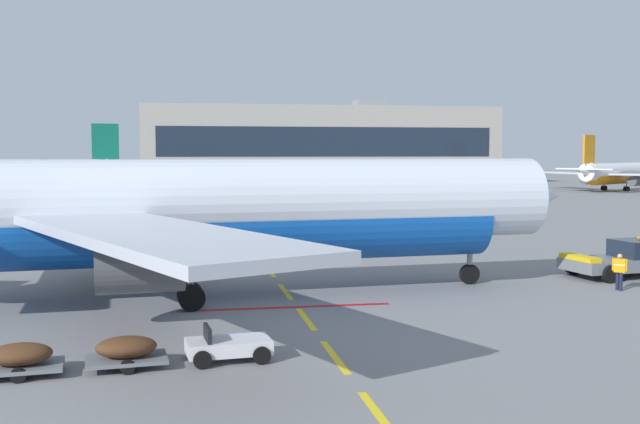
# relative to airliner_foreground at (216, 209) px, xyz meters

# --- Properties ---
(ground) EXTENTS (400.00, 400.00, 0.00)m
(ground) POSITION_rel_airliner_foreground_xyz_m (25.20, 14.99, -3.95)
(ground) COLOR slate
(apron_paint_markings) EXTENTS (8.00, 94.05, 0.01)m
(apron_paint_markings) POSITION_rel_airliner_foreground_xyz_m (3.20, 11.00, -3.95)
(apron_paint_markings) COLOR yellow
(apron_paint_markings) RESTS_ON ground
(airliner_foreground) EXTENTS (34.82, 34.52, 12.20)m
(airliner_foreground) POSITION_rel_airliner_foreground_xyz_m (0.00, 0.00, 0.00)
(airliner_foreground) COLOR silver
(airliner_foreground) RESTS_ON ground
(pushback_tug) EXTENTS (6.36, 3.90, 2.08)m
(pushback_tug) POSITION_rel_airliner_foreground_xyz_m (21.35, 1.76, -3.05)
(pushback_tug) COLOR slate
(pushback_tug) RESTS_ON ground
(airliner_far_center) EXTENTS (30.29, 30.01, 10.61)m
(airliner_far_center) POSITION_rel_airliner_foreground_xyz_m (-0.53, 81.78, -0.51)
(airliner_far_center) COLOR silver
(airliner_far_center) RESTS_ON ground
(airliner_far_right) EXTENTS (24.45, 22.92, 9.19)m
(airliner_far_right) POSITION_rel_airliner_foreground_xyz_m (70.97, 82.78, -0.97)
(airliner_far_right) COLOR white
(airliner_far_right) RESTS_ON ground
(baggage_train) EXTENTS (11.69, 2.67, 1.14)m
(baggage_train) POSITION_rel_airliner_foreground_xyz_m (-4.71, -11.26, -3.42)
(baggage_train) COLOR silver
(baggage_train) RESTS_ON ground
(ground_crew_worker) EXTENTS (0.54, 0.53, 1.74)m
(ground_crew_worker) POSITION_rel_airliner_foreground_xyz_m (18.74, -1.91, -2.95)
(ground_crew_worker) COLOR #191E38
(ground_crew_worker) RESTS_ON ground
(terminal_satellite) EXTENTS (69.44, 20.67, 16.96)m
(terminal_satellite) POSITION_rel_airliner_foreground_xyz_m (26.16, 117.60, 3.75)
(terminal_satellite) COLOR #9E998E
(terminal_satellite) RESTS_ON ground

